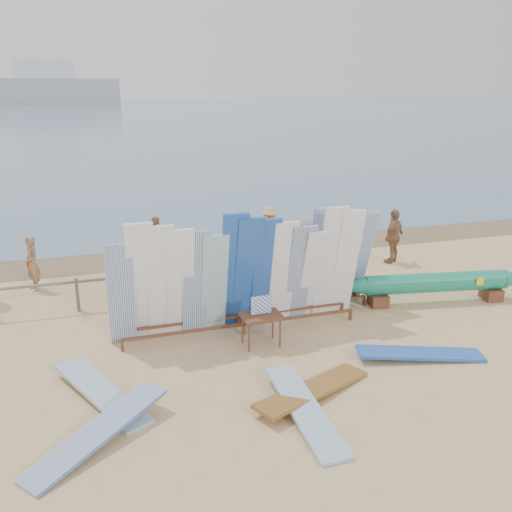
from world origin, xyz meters
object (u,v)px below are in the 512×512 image
object	(u,v)px
flat_board_a	(102,398)
beachgoer_1	(32,264)
flat_board_d	(420,358)
side_surfboard_rack	(329,262)
outrigger_canoe	(437,284)
stroller	(209,269)
vendor_table	(261,329)
flat_board_b	(304,416)
main_surfboard_rack	(241,278)
beach_chair_left	(161,285)
beachgoer_4	(157,244)
beach_chair_right	(154,283)
flat_board_e	(99,443)
beachgoer_9	(269,231)
beachgoer_10	(394,236)
flat_board_c	(313,395)
beachgoer_8	(306,250)

from	to	relation	value
flat_board_a	beachgoer_1	distance (m)	6.67
flat_board_d	side_surfboard_rack	bearing A→B (deg)	28.25
outrigger_canoe	stroller	distance (m)	6.36
vendor_table	flat_board_b	size ratio (longest dim) A/B	0.44
main_surfboard_rack	beach_chair_left	distance (m)	3.52
beachgoer_4	flat_board_d	bearing A→B (deg)	145.96
outrigger_canoe	stroller	xyz separation A→B (m)	(-5.51, 3.17, -0.06)
vendor_table	flat_board_b	bearing A→B (deg)	-94.18
side_surfboard_rack	main_surfboard_rack	bearing A→B (deg)	-170.07
outrigger_canoe	beach_chair_right	size ratio (longest dim) A/B	6.86
main_surfboard_rack	outrigger_canoe	size ratio (longest dim) A/B	1.01
flat_board_e	beachgoer_4	distance (m)	8.66
beach_chair_left	beachgoer_1	xyz separation A→B (m)	(-3.40, 1.36, 0.53)
beachgoer_4	outrigger_canoe	bearing A→B (deg)	168.92
beach_chair_left	beachgoer_1	bearing A→B (deg)	-179.44
outrigger_canoe	beachgoer_4	distance (m)	8.31
beach_chair_right	stroller	world-z (taller)	stroller
vendor_table	beachgoer_9	distance (m)	6.81
vendor_table	flat_board_d	xyz separation A→B (m)	(3.06, -1.60, -0.39)
flat_board_b	beachgoer_10	size ratio (longest dim) A/B	1.50
outrigger_canoe	beachgoer_4	bearing A→B (deg)	154.13
side_surfboard_rack	flat_board_c	xyz separation A→B (m)	(-2.01, -3.81, -1.26)
beachgoer_9	flat_board_e	bearing A→B (deg)	5.00
beach_chair_right	flat_board_a	bearing A→B (deg)	-106.26
side_surfboard_rack	flat_board_d	distance (m)	3.46
flat_board_a	flat_board_d	bearing A→B (deg)	-30.35
flat_board_a	stroller	world-z (taller)	stroller
main_surfboard_rack	flat_board_c	size ratio (longest dim) A/B	2.22
beachgoer_1	beachgoer_10	world-z (taller)	beachgoer_10
flat_board_c	beachgoer_8	size ratio (longest dim) A/B	1.55
side_surfboard_rack	beachgoer_1	world-z (taller)	side_surfboard_rack
beachgoer_8	beachgoer_1	xyz separation A→B (m)	(-7.80, 1.30, -0.09)
vendor_table	side_surfboard_rack	bearing A→B (deg)	31.67
flat_board_c	beach_chair_right	bearing A→B (deg)	-6.89
main_surfboard_rack	flat_board_e	distance (m)	5.00
flat_board_b	beachgoer_9	distance (m)	9.59
outrigger_canoe	beachgoer_4	world-z (taller)	beachgoer_4
flat_board_c	side_surfboard_rack	bearing A→B (deg)	-53.70
outrigger_canoe	beach_chair_left	size ratio (longest dim) A/B	6.86
side_surfboard_rack	beachgoer_8	world-z (taller)	side_surfboard_rack
outrigger_canoe	beachgoer_10	size ratio (longest dim) A/B	3.29
flat_board_d	flat_board_e	xyz separation A→B (m)	(-6.67, -0.98, 0.00)
flat_board_b	beachgoer_8	bearing A→B (deg)	67.01
beachgoer_9	flat_board_b	bearing A→B (deg)	23.74
beach_chair_left	flat_board_d	bearing A→B (deg)	-26.40
vendor_table	beach_chair_left	size ratio (longest dim) A/B	1.37
beachgoer_9	outrigger_canoe	bearing A→B (deg)	67.09
beachgoer_9	flat_board_d	bearing A→B (deg)	43.78
flat_board_a	side_surfboard_rack	bearing A→B (deg)	-1.70
flat_board_e	beachgoer_9	xyz separation A→B (m)	(5.94, 8.96, 0.86)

